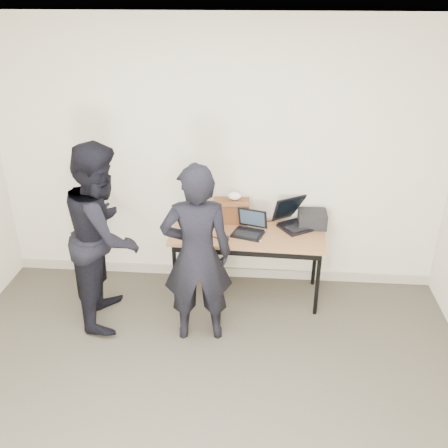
# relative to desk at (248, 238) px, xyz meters

# --- Properties ---
(room) EXTENTS (4.60, 4.60, 2.80)m
(room) POSITION_rel_desk_xyz_m (-0.31, -1.90, 0.69)
(room) COLOR #433E33
(room) RESTS_ON ground
(desk) EXTENTS (1.52, 0.71, 0.72)m
(desk) POSITION_rel_desk_xyz_m (0.00, 0.00, 0.00)
(desk) COLOR brown
(desk) RESTS_ON ground
(laptop_beige) EXTENTS (0.38, 0.37, 0.24)m
(laptop_beige) POSITION_rel_desk_xyz_m (-0.48, 0.02, 0.11)
(laptop_beige) COLOR #C1B79A
(laptop_beige) RESTS_ON desk
(laptop_center) EXTENTS (0.36, 0.35, 0.22)m
(laptop_center) POSITION_rel_desk_xyz_m (0.01, -0.00, 0.11)
(laptop_center) COLOR black
(laptop_center) RESTS_ON desk
(laptop_right) EXTENTS (0.51, 0.51, 0.28)m
(laptop_right) POSITION_rel_desk_xyz_m (0.47, 0.20, 0.12)
(laptop_right) COLOR black
(laptop_right) RESTS_ON desk
(leather_satchel) EXTENTS (0.37, 0.19, 0.25)m
(leather_satchel) POSITION_rel_desk_xyz_m (-0.18, 0.23, 0.19)
(leather_satchel) COLOR brown
(leather_satchel) RESTS_ON desk
(tissue) EXTENTS (0.14, 0.11, 0.08)m
(tissue) POSITION_rel_desk_xyz_m (-0.15, 0.23, 0.34)
(tissue) COLOR white
(tissue) RESTS_ON leather_satchel
(equipment_box) EXTENTS (0.28, 0.24, 0.16)m
(equipment_box) POSITION_rel_desk_xyz_m (0.63, 0.19, 0.14)
(equipment_box) COLOR black
(equipment_box) RESTS_ON desk
(power_brick) EXTENTS (0.09, 0.06, 0.03)m
(power_brick) POSITION_rel_desk_xyz_m (-0.22, -0.17, 0.08)
(power_brick) COLOR black
(power_brick) RESTS_ON desk
(cables) EXTENTS (1.14, 0.46, 0.01)m
(cables) POSITION_rel_desk_xyz_m (0.04, 0.04, 0.06)
(cables) COLOR black
(cables) RESTS_ON desk
(person_typist) EXTENTS (0.66, 0.48, 1.67)m
(person_typist) POSITION_rel_desk_xyz_m (-0.41, -0.68, 0.17)
(person_typist) COLOR black
(person_typist) RESTS_ON ground
(person_observer) EXTENTS (0.75, 0.91, 1.74)m
(person_observer) POSITION_rel_desk_xyz_m (-1.29, -0.43, 0.21)
(person_observer) COLOR black
(person_observer) RESTS_ON ground
(baseboard) EXTENTS (4.50, 0.03, 0.10)m
(baseboard) POSITION_rel_desk_xyz_m (-0.31, 0.34, -0.61)
(baseboard) COLOR #A49C88
(baseboard) RESTS_ON ground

